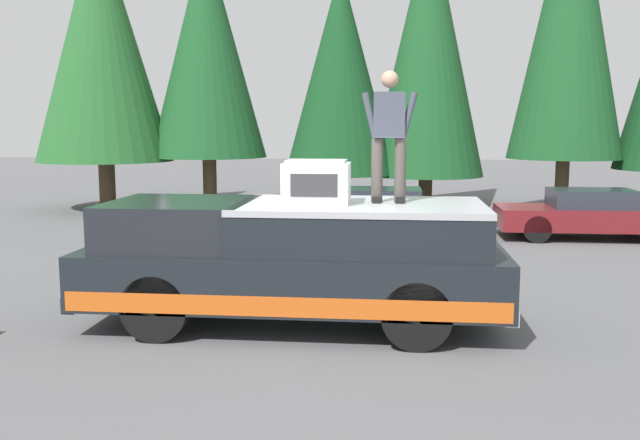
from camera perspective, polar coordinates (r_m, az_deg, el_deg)
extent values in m
plane|color=#565659|center=(9.05, 0.08, -9.15)|extent=(90.00, 90.00, 0.00)
cube|color=black|center=(9.14, -2.21, -4.44)|extent=(2.00, 5.50, 0.70)
cube|color=#CC5619|center=(9.19, -2.20, -5.61)|extent=(2.01, 5.39, 0.24)
cube|color=black|center=(9.36, -11.43, -0.26)|extent=(1.84, 1.87, 0.60)
cube|color=black|center=(8.95, 3.36, -0.75)|extent=(1.92, 3.19, 0.52)
cube|color=#A8AAAF|center=(8.91, 3.37, 1.16)|extent=(1.94, 3.19, 0.08)
cube|color=#232326|center=(9.94, -17.80, -5.40)|extent=(1.96, 0.16, 0.20)
cube|color=#B2B5BA|center=(9.22, 14.69, -6.31)|extent=(1.96, 0.16, 0.20)
cylinder|color=black|center=(8.78, -13.44, -7.05)|extent=(0.30, 0.84, 0.84)
cylinder|color=black|center=(10.35, -10.32, -4.69)|extent=(0.30, 0.84, 0.84)
cylinder|color=black|center=(8.30, 8.01, -7.79)|extent=(0.30, 0.84, 0.84)
cylinder|color=black|center=(9.95, 7.68, -5.14)|extent=(0.30, 0.84, 0.84)
cube|color=silver|center=(8.84, -0.28, 3.07)|extent=(0.64, 0.84, 0.52)
cube|color=#2D2D30|center=(8.52, -0.52, 2.89)|extent=(0.01, 0.59, 0.29)
cube|color=#99999E|center=(8.82, -0.28, 4.89)|extent=(0.58, 0.76, 0.04)
cylinder|color=#423D38|center=(8.98, 6.68, 4.12)|extent=(0.15, 0.15, 0.84)
cube|color=black|center=(8.97, 6.64, 1.68)|extent=(0.26, 0.11, 0.08)
cylinder|color=#423D38|center=(8.98, 4.76, 4.15)|extent=(0.15, 0.15, 0.84)
cube|color=black|center=(8.98, 4.72, 1.71)|extent=(0.26, 0.11, 0.08)
cube|color=#474C5B|center=(8.96, 5.78, 8.67)|extent=(0.24, 0.40, 0.58)
sphere|color=tan|center=(8.98, 5.82, 11.54)|extent=(0.22, 0.22, 0.22)
cylinder|color=#474C5B|center=(8.93, 7.37, 8.65)|extent=(0.09, 0.23, 0.58)
cylinder|color=#474C5B|center=(8.94, 4.19, 8.69)|extent=(0.09, 0.23, 0.58)
cube|color=maroon|center=(17.27, 21.25, 0.17)|extent=(1.64, 4.10, 0.50)
cube|color=#282D38|center=(17.24, 21.65, 1.68)|extent=(1.31, 1.89, 0.42)
cylinder|color=black|center=(16.30, 17.57, -0.73)|extent=(0.20, 0.62, 0.62)
cylinder|color=black|center=(17.70, 16.65, -0.04)|extent=(0.20, 0.62, 0.62)
cylinder|color=black|center=(18.34, 24.47, -0.15)|extent=(0.20, 0.62, 0.62)
cube|color=silver|center=(16.42, 4.71, 0.31)|extent=(1.64, 4.10, 0.50)
cube|color=#282D38|center=(16.36, 5.07, 1.90)|extent=(1.31, 1.89, 0.42)
cylinder|color=black|center=(15.81, 0.03, -0.62)|extent=(0.20, 0.62, 0.62)
cylinder|color=black|center=(17.23, 0.53, 0.09)|extent=(0.20, 0.62, 0.62)
cylinder|color=black|center=(15.75, 9.26, -0.75)|extent=(0.20, 0.62, 0.62)
cylinder|color=black|center=(17.17, 9.00, -0.03)|extent=(0.20, 0.62, 0.62)
cylinder|color=#4C3826|center=(22.57, 19.42, 2.77)|extent=(0.41, 0.41, 1.62)
cone|color=#194C23|center=(22.73, 20.03, 15.76)|extent=(3.43, 3.43, 8.64)
cylinder|color=#4C3826|center=(22.86, 8.73, 2.41)|extent=(0.44, 0.44, 1.00)
cone|color=#194C23|center=(22.89, 8.97, 14.03)|extent=(3.71, 3.71, 8.26)
cylinder|color=#4C3826|center=(22.25, 1.65, 2.45)|extent=(0.42, 0.42, 1.08)
cone|color=#14421E|center=(22.21, 1.69, 12.19)|extent=(3.54, 3.54, 6.46)
cylinder|color=#4C3826|center=(22.45, -9.13, 3.10)|extent=(0.44, 0.44, 1.63)
cone|color=#194C23|center=(22.51, -9.37, 13.96)|extent=(3.67, 3.67, 6.89)
cylinder|color=#4C3826|center=(22.75, -17.24, 2.78)|extent=(0.50, 0.50, 1.52)
cone|color=#235B28|center=(22.82, -17.71, 14.00)|extent=(4.19, 4.19, 7.40)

